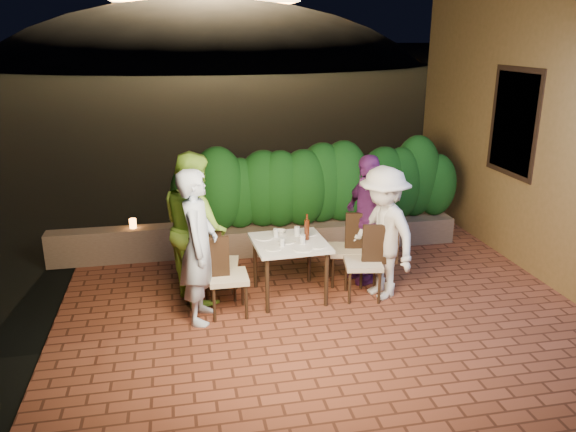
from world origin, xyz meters
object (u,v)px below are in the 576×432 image
object	(u,v)px
diner_purple	(367,219)
parapet_lamp	(133,223)
diner_white	(383,233)
chair_right_back	(346,248)
dining_table	(290,269)
bowl	(280,232)
chair_left_front	(228,275)
diner_green	(195,226)
beer_bottle	(307,227)
diner_blue	(198,247)
chair_left_back	(221,262)
chair_right_front	(363,262)

from	to	relation	value
diner_purple	parapet_lamp	distance (m)	3.40
diner_white	diner_purple	distance (m)	0.52
chair_right_back	diner_white	xyz separation A→B (m)	(0.32, -0.47, 0.35)
parapet_lamp	chair_right_back	bearing A→B (deg)	-26.01
dining_table	bowl	world-z (taller)	bowl
chair_left_front	diner_green	distance (m)	0.79
diner_white	diner_purple	xyz separation A→B (m)	(-0.03, 0.52, 0.02)
beer_bottle	diner_blue	xyz separation A→B (m)	(-1.36, -0.40, -0.01)
chair_left_back	chair_right_back	distance (m)	1.67
beer_bottle	chair_left_back	bearing A→B (deg)	171.05
chair_right_back	diner_green	bearing A→B (deg)	11.65
chair_right_front	diner_green	size ratio (longest dim) A/B	0.52
diner_green	diner_purple	world-z (taller)	diner_green
dining_table	diner_white	xyz separation A→B (m)	(1.14, -0.20, 0.47)
dining_table	bowl	distance (m)	0.51
chair_right_back	diner_purple	size ratio (longest dim) A/B	0.57
chair_left_back	diner_blue	world-z (taller)	diner_blue
chair_right_back	diner_purple	world-z (taller)	diner_purple
chair_right_front	diner_green	bearing A→B (deg)	-2.43
beer_bottle	bowl	bearing A→B (deg)	135.54
diner_purple	diner_white	bearing A→B (deg)	-6.90
dining_table	parapet_lamp	world-z (taller)	dining_table
dining_table	chair_left_front	distance (m)	0.87
chair_right_front	diner_blue	size ratio (longest dim) A/B	0.54
chair_left_back	chair_right_front	distance (m)	1.79
chair_left_back	chair_right_back	xyz separation A→B (m)	(1.67, 0.07, 0.03)
dining_table	chair_left_back	xyz separation A→B (m)	(-0.85, 0.19, 0.08)
chair_left_front	diner_purple	size ratio (longest dim) A/B	0.57
diner_green	diner_blue	bearing A→B (deg)	160.84
dining_table	chair_left_front	size ratio (longest dim) A/B	0.91
bowl	diner_purple	size ratio (longest dim) A/B	0.09
chair_left_back	diner_green	world-z (taller)	diner_green
bowl	parapet_lamp	bearing A→B (deg)	145.43
beer_bottle	diner_blue	bearing A→B (deg)	-163.58
parapet_lamp	diner_white	bearing A→B (deg)	-30.42
chair_left_front	diner_white	world-z (taller)	diner_white
chair_left_back	diner_white	xyz separation A→B (m)	(1.99, -0.39, 0.39)
chair_right_front	beer_bottle	bearing A→B (deg)	-8.83
chair_left_front	diner_purple	world-z (taller)	diner_purple
diner_green	diner_purple	xyz separation A→B (m)	(2.26, 0.07, -0.07)
diner_green	diner_white	bearing A→B (deg)	-121.32
diner_purple	chair_right_front	bearing A→B (deg)	-32.00
chair_left_front	chair_left_back	distance (m)	0.50
chair_right_front	chair_right_back	bearing A→B (deg)	-70.66
beer_bottle	chair_left_back	size ratio (longest dim) A/B	0.36
bowl	diner_blue	distance (m)	1.27
parapet_lamp	chair_left_front	bearing A→B (deg)	-58.42
bowl	diner_purple	distance (m)	1.19
chair_right_front	chair_left_front	bearing A→B (deg)	13.58
bowl	chair_right_front	size ratio (longest dim) A/B	0.17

